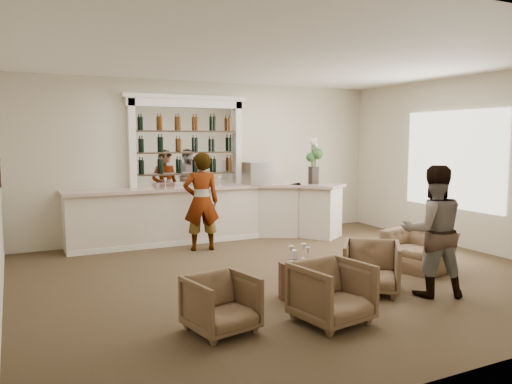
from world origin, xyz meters
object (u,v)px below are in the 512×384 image
armchair_right (371,267)px  armchair_far (419,250)px  bar_counter (211,213)px  guest (433,231)px  cocktail_table (300,279)px  espresso_machine (257,173)px  sommelier (201,202)px  armchair_center (332,293)px  armchair_left (221,304)px  flower_vase (314,158)px

armchair_right → armchair_far: armchair_right is taller
bar_counter → guest: size_ratio=3.23×
cocktail_table → armchair_far: armchair_far is taller
espresso_machine → sommelier: bearing=-156.9°
sommelier → espresso_machine: sommelier is taller
cocktail_table → sommelier: sommelier is taller
bar_counter → espresso_machine: (1.05, -0.07, 0.80)m
sommelier → guest: size_ratio=1.05×
cocktail_table → armchair_center: (-0.14, -0.94, 0.11)m
cocktail_table → sommelier: bearing=93.4°
sommelier → armchair_left: size_ratio=2.65×
armchair_far → guest: bearing=-52.9°
armchair_far → cocktail_table: bearing=-96.5°
guest → armchair_center: bearing=32.2°
cocktail_table → armchair_left: armchair_left is taller
sommelier → armchair_center: 4.25m
bar_counter → guest: 4.90m
sommelier → flower_vase: (2.64, 0.22, 0.76)m
sommelier → flower_vase: bearing=-163.9°
cocktail_table → guest: guest is taller
armchair_center → flower_vase: (2.59, 4.43, 1.33)m
bar_counter → espresso_machine: size_ratio=10.60×
bar_counter → espresso_machine: espresso_machine is taller
guest → espresso_machine: (-0.34, 4.62, 0.49)m
bar_counter → armchair_left: bearing=-109.7°
flower_vase → guest: bearing=-100.7°
bar_counter → armchair_center: bar_counter is taller
cocktail_table → flower_vase: bearing=55.0°
armchair_center → armchair_right: 1.37m
armchair_far → flower_vase: flower_vase is taller
armchair_far → armchair_center: bearing=-78.5°
armchair_left → flower_vase: size_ratio=0.72×
armchair_center → armchair_far: 2.94m
armchair_far → espresso_machine: espresso_machine is taller
cocktail_table → flower_vase: size_ratio=0.59×
guest → armchair_center: guest is taller
bar_counter → espresso_machine: bearing=-4.0°
armchair_left → armchair_far: bearing=3.5°
cocktail_table → armchair_center: 0.96m
bar_counter → armchair_center: (-0.41, -4.94, -0.22)m
armchair_left → armchair_right: size_ratio=0.91×
cocktail_table → armchair_right: size_ratio=0.75×
armchair_left → espresso_machine: 5.41m
guest → espresso_machine: guest is taller
armchair_left → armchair_center: 1.29m
bar_counter → sommelier: sommelier is taller
bar_counter → guest: (1.39, -4.69, 0.31)m
bar_counter → cocktail_table: bearing=-93.9°
flower_vase → sommelier: bearing=-175.2°
flower_vase → espresso_machine: bearing=158.7°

